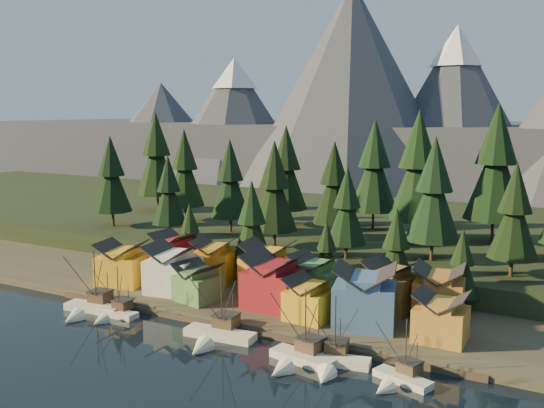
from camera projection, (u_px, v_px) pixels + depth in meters
The scene contains 43 objects.
ground at pixel (184, 364), 88.18m from camera, with size 500.00×500.00×0.00m, color black.
shore_strip at pixel (303, 289), 122.79m from camera, with size 400.00×50.00×1.50m, color #393429.
hillside at pixel (382, 234), 165.84m from camera, with size 420.00×100.00×6.00m, color black.
dock at pixel (243, 326), 102.43m from camera, with size 80.00×4.00×1.00m, color #4B3E35.
mountain_ridge at pixel (463, 134), 271.57m from camera, with size 560.00×190.00×90.00m.
boat_0 at pixel (89, 301), 110.09m from camera, with size 11.69×12.49×12.57m.
boat_1 at pixel (113, 307), 107.60m from camera, with size 8.25×8.99×10.10m.
boat_3 at pixel (216, 327), 96.76m from camera, with size 12.44×13.39×12.77m.
boat_4 at pixel (298, 349), 87.75m from camera, with size 10.77×11.39×12.23m.
boat_5 at pixel (332, 354), 86.88m from camera, with size 11.21×11.91×11.20m.
boat_6 at pixel (399, 371), 81.41m from camera, with size 8.89×9.31×9.85m.
house_front_0 at pixel (122, 262), 122.97m from camera, with size 10.43×10.08×8.73m.
house_front_1 at pixel (173, 267), 117.38m from camera, with size 10.49×10.18×9.53m.
house_front_2 at pixel (198, 281), 112.45m from camera, with size 8.55×8.59×7.13m.
house_front_3 at pixel (274, 279), 108.34m from camera, with size 9.70×9.25×9.79m.
house_front_4 at pixel (310, 297), 102.35m from camera, with size 7.65×8.17×7.28m.
house_front_5 at pixel (365, 295), 98.41m from camera, with size 11.73×11.10×10.28m.
house_front_6 at pixel (441, 316), 92.62m from camera, with size 7.74×7.32×7.67m.
house_back_0 at pixel (174, 252), 130.93m from camera, with size 8.85×8.54×9.06m.
house_back_1 at pixel (214, 259), 125.03m from camera, with size 9.53×9.60×8.86m.
house_back_2 at pixel (267, 266), 117.85m from camera, with size 10.18×9.52×9.86m.
house_back_3 at pixel (315, 276), 112.61m from camera, with size 8.97×8.09×8.70m.
house_back_4 at pixel (390, 284), 107.10m from camera, with size 9.45×9.19×8.90m.
house_back_5 at pixel (439, 290), 102.94m from camera, with size 9.13×9.21×9.13m.
tree_hill_0 at pixel (111, 177), 159.65m from camera, with size 10.37×10.37×24.17m.
tree_hill_1 at pixel (185, 171), 167.74m from camera, with size 11.05×11.05×25.73m.
tree_hill_2 at pixel (169, 192), 146.14m from camera, with size 8.62×8.62×20.07m.
tree_hill_3 at pixel (230, 182), 151.53m from camera, with size 10.17×10.17×23.69m.
tree_hill_4 at pixel (286, 171), 160.50m from camera, with size 11.55×11.55×26.91m.
tree_hill_5 at pixel (275, 189), 134.30m from camera, with size 10.39×10.39×24.20m.
tree_hill_6 at pixel (334, 186), 143.59m from camera, with size 10.13×10.13×23.60m.
tree_hill_7 at pixel (347, 209), 124.47m from camera, with size 8.30×8.30×19.34m.
tree_hill_8 at pixel (418, 170), 140.55m from camera, with size 13.31×13.31×31.00m.
tree_hill_9 at pixel (434, 193), 122.47m from camera, with size 11.00×11.00×25.63m.
tree_hill_10 at pixel (496, 166), 139.80m from camera, with size 14.02×14.02×32.66m.
tree_hill_11 at pixel (514, 214), 110.91m from camera, with size 9.24×9.24×21.51m.
tree_hill_15 at pixel (374, 169), 156.04m from camera, with size 12.31×12.31×28.67m.
tree_hill_16 at pixel (157, 157), 184.54m from camera, with size 13.00×13.00×30.29m.
tree_shore_0 at pixel (190, 233), 134.65m from camera, with size 6.39×6.39×14.89m.
tree_shore_1 at pixel (252, 225), 126.59m from camera, with size 8.97×8.97×20.90m.
tree_shore_2 at pixel (326, 252), 119.16m from camera, with size 5.93×5.93×13.82m.
tree_shore_3 at pixel (396, 249), 112.23m from camera, with size 7.53×7.53×17.54m.
tree_shore_4 at pixel (462, 265), 106.81m from camera, with size 6.30×6.30×14.67m.
Camera 1 is at (51.17, -67.28, 36.63)m, focal length 40.00 mm.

